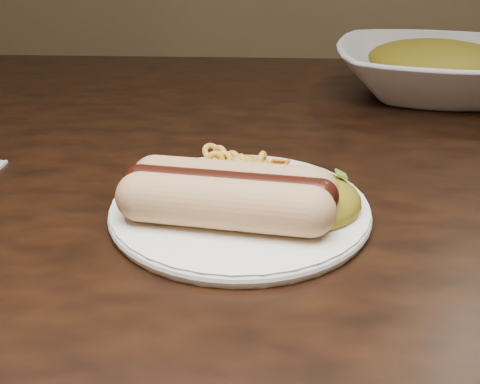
{
  "coord_description": "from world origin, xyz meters",
  "views": [
    {
      "loc": [
        0.04,
        -0.6,
        0.98
      ],
      "look_at": [
        0.02,
        -0.17,
        0.77
      ],
      "focal_mm": 42.0,
      "sensor_mm": 36.0,
      "label": 1
    }
  ],
  "objects": [
    {
      "name": "table",
      "position": [
        0.0,
        0.0,
        0.66
      ],
      "size": [
        1.6,
        0.9,
        0.75
      ],
      "color": "black",
      "rests_on": "floor"
    },
    {
      "name": "plate",
      "position": [
        0.02,
        -0.17,
        0.76
      ],
      "size": [
        0.28,
        0.28,
        0.01
      ],
      "primitive_type": "cylinder",
      "rotation": [
        0.0,
        0.0,
        -0.32
      ],
      "color": "white",
      "rests_on": "table"
    },
    {
      "name": "hotdog",
      "position": [
        0.01,
        -0.2,
        0.78
      ],
      "size": [
        0.15,
        0.09,
        0.04
      ],
      "rotation": [
        0.0,
        0.0,
        -0.14
      ],
      "color": "tan",
      "rests_on": "plate"
    },
    {
      "name": "mac_and_cheese",
      "position": [
        0.01,
        -0.12,
        0.78
      ],
      "size": [
        0.1,
        0.09,
        0.03
      ],
      "primitive_type": "ellipsoid",
      "rotation": [
        0.0,
        0.0,
        0.2
      ],
      "color": "yellow",
      "rests_on": "plate"
    },
    {
      "name": "sour_cream",
      "position": [
        -0.06,
        -0.14,
        0.77
      ],
      "size": [
        0.06,
        0.06,
        0.03
      ],
      "primitive_type": "ellipsoid",
      "rotation": [
        0.0,
        0.0,
        -0.4
      ],
      "color": "white",
      "rests_on": "plate"
    },
    {
      "name": "taco_salad",
      "position": [
        0.07,
        -0.17,
        0.78
      ],
      "size": [
        0.1,
        0.1,
        0.05
      ],
      "rotation": [
        0.0,
        0.0,
        0.15
      ],
      "color": "#BA4F13",
      "rests_on": "plate"
    },
    {
      "name": "serving_bowl",
      "position": [
        0.28,
        0.21,
        0.78
      ],
      "size": [
        0.32,
        0.32,
        0.07
      ],
      "primitive_type": "imported",
      "rotation": [
        0.0,
        0.0,
        -0.14
      ],
      "color": "white",
      "rests_on": "table"
    },
    {
      "name": "bowl_filling",
      "position": [
        0.28,
        0.21,
        0.8
      ],
      "size": [
        0.25,
        0.25,
        0.05
      ],
      "primitive_type": "ellipsoid",
      "rotation": [
        0.0,
        0.0,
        0.37
      ],
      "color": "#BA4F13",
      "rests_on": "serving_bowl"
    }
  ]
}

